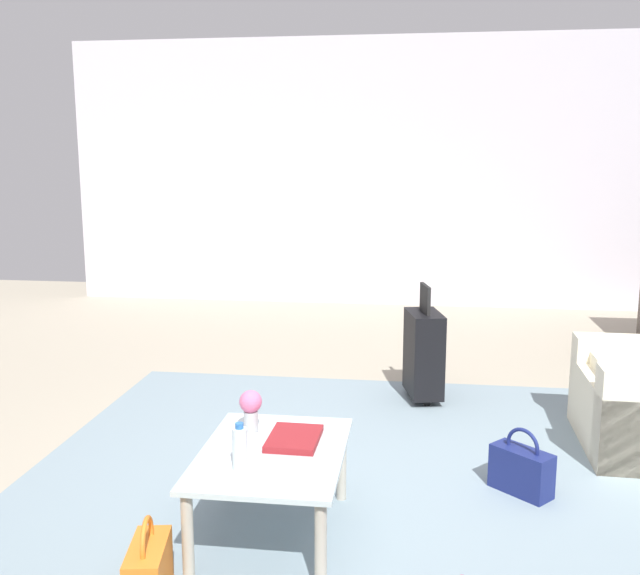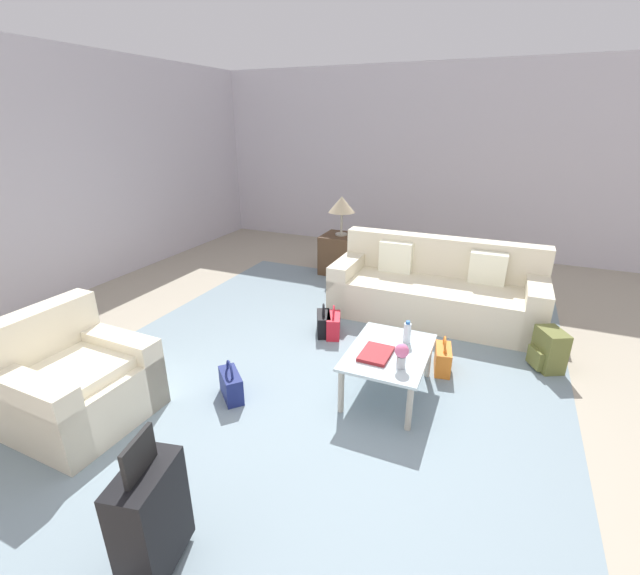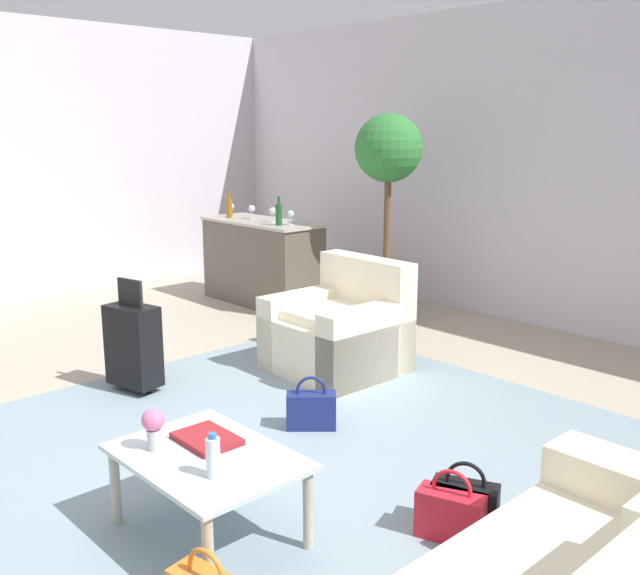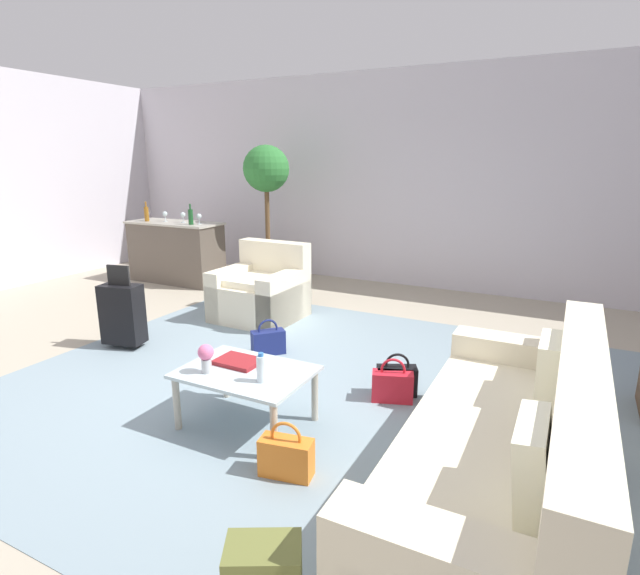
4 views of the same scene
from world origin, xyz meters
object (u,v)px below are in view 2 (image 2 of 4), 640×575
object	(u,v)px
armchair	(73,385)
table_lamp	(342,205)
flower_vase	(402,354)
couch	(436,291)
coffee_table_book	(376,354)
coffee_table	(389,357)
handbag_red	(333,325)
side_table	(341,254)
water_bottle	(407,333)
backpack_olive	(548,350)
handbag_orange	(443,359)
handbag_black	(324,323)
handbag_navy	(231,385)
suitcase_black	(151,516)

from	to	relation	value
armchair	table_lamp	xyz separation A→B (m)	(4.10, -0.67, 0.75)
flower_vase	table_lamp	size ratio (longest dim) A/B	0.35
couch	coffee_table_book	size ratio (longest dim) A/B	7.50
coffee_table	flower_vase	bearing A→B (deg)	-145.71
armchair	handbag_red	bearing A→B (deg)	-32.67
side_table	armchair	bearing A→B (deg)	170.70
water_bottle	coffee_table_book	distance (m)	0.38
backpack_olive	water_bottle	bearing A→B (deg)	123.73
handbag_orange	handbag_black	distance (m)	1.35
side_table	handbag_navy	size ratio (longest dim) A/B	1.66
handbag_black	flower_vase	bearing A→B (deg)	-133.15
table_lamp	backpack_olive	distance (m)	3.43
side_table	couch	bearing A→B (deg)	-122.03
handbag_navy	coffee_table	bearing A→B (deg)	-63.56
side_table	handbag_navy	distance (m)	3.41
armchair	handbag_orange	xyz separation A→B (m)	(1.85, -2.56, -0.17)
side_table	backpack_olive	size ratio (longest dim) A/B	1.49
couch	armchair	size ratio (longest dim) A/B	2.53
backpack_olive	suitcase_black	bearing A→B (deg)	146.39
handbag_red	handbag_black	xyz separation A→B (m)	(-0.00, 0.12, 0.00)
coffee_table	couch	bearing A→B (deg)	-3.18
flower_vase	suitcase_black	distance (m)	1.98
handbag_orange	backpack_olive	bearing A→B (deg)	-64.10
armchair	backpack_olive	world-z (taller)	armchair
table_lamp	handbag_orange	size ratio (longest dim) A/B	1.62
flower_vase	coffee_table	bearing A→B (deg)	34.29
handbag_navy	coffee_table_book	bearing A→B (deg)	-66.94
table_lamp	handbag_red	world-z (taller)	table_lamp
water_bottle	table_lamp	distance (m)	3.10
coffee_table_book	table_lamp	distance (m)	3.30
armchair	side_table	world-z (taller)	armchair
couch	handbag_navy	distance (m)	2.73
handbag_red	handbag_navy	xyz separation A→B (m)	(-1.40, 0.38, 0.00)
handbag_orange	backpack_olive	distance (m)	1.01
backpack_olive	flower_vase	bearing A→B (deg)	136.81
couch	flower_vase	xyz separation A→B (m)	(-2.02, -0.05, 0.24)
coffee_table_book	handbag_black	world-z (taller)	coffee_table_book
coffee_table_book	handbag_red	xyz separation A→B (m)	(0.92, 0.74, -0.31)
flower_vase	table_lamp	distance (m)	3.48
handbag_orange	handbag_black	xyz separation A→B (m)	(0.24, 1.33, 0.00)
coffee_table	handbag_orange	distance (m)	0.72
coffee_table	water_bottle	distance (m)	0.27
coffee_table_book	handbag_orange	distance (m)	0.88
coffee_table	side_table	distance (m)	3.18
couch	table_lamp	xyz separation A→B (m)	(1.00, 1.60, 0.74)
couch	coffee_table_book	distance (m)	1.93
handbag_black	handbag_navy	size ratio (longest dim) A/B	1.00
handbag_red	water_bottle	bearing A→B (deg)	-123.25
armchair	flower_vase	distance (m)	2.57
armchair	handbag_orange	bearing A→B (deg)	-54.06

